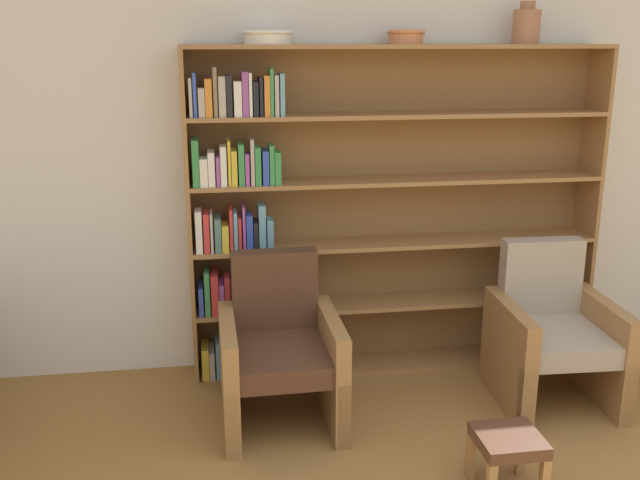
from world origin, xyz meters
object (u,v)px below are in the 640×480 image
bowl_copper (267,36)px  armchair_cushioned (552,335)px  bowl_brass (406,36)px  footstool (508,447)px  bookshelf (357,211)px  armchair_leather (280,352)px  vase_tall (526,25)px

bowl_copper → armchair_cushioned: (1.57, -0.58, -1.67)m
bowl_copper → bowl_brass: size_ratio=1.28×
bowl_copper → footstool: 2.51m
bowl_brass → armchair_cushioned: 1.93m
bowl_brass → footstool: size_ratio=0.76×
bookshelf → bowl_brass: bearing=-4.6°
bookshelf → footstool: bearing=-73.5°
bookshelf → armchair_leather: bearing=-132.4°
bookshelf → vase_tall: vase_tall is taller
bowl_brass → armchair_cushioned: size_ratio=0.25×
bowl_brass → armchair_leather: bearing=-144.6°
armchair_leather → footstool: 1.30m
bowl_brass → armchair_leather: size_ratio=0.25×
bowl_copper → bowl_brass: (0.80, -0.00, 0.00)m
vase_tall → footstool: size_ratio=0.82×
footstool → bowl_copper: bearing=124.1°
armchair_cushioned → footstool: bearing=56.5°
bookshelf → armchair_leather: 1.03m
vase_tall → armchair_cushioned: (0.04, -0.58, -1.73)m
vase_tall → footstool: 2.44m
armchair_leather → armchair_cushioned: bearing=179.2°
bowl_copper → vase_tall: bearing=-0.0°
bookshelf → vase_tall: bearing=-1.2°
bookshelf → vase_tall: 1.49m
bowl_brass → footstool: bearing=-83.6°
armchair_leather → armchair_cushioned: 1.59m
bookshelf → armchair_cushioned: size_ratio=2.81×
bowl_copper → bowl_brass: 0.80m
bookshelf → armchair_cushioned: bookshelf is taller
armchair_leather → bookshelf: bearing=-133.2°
armchair_leather → footstool: size_ratio=3.05×
footstool → bookshelf: bearing=106.5°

